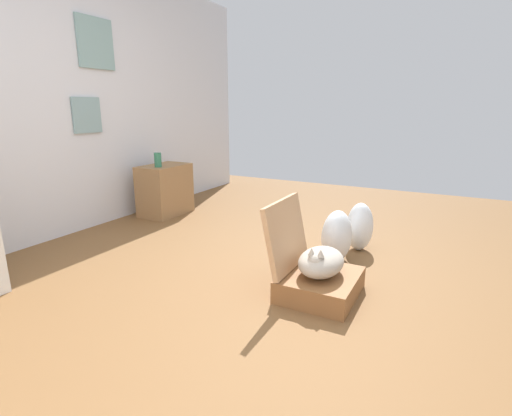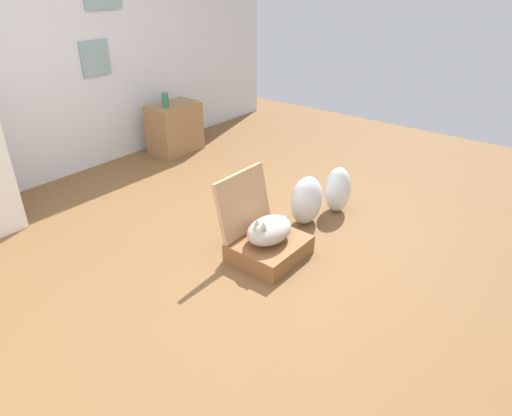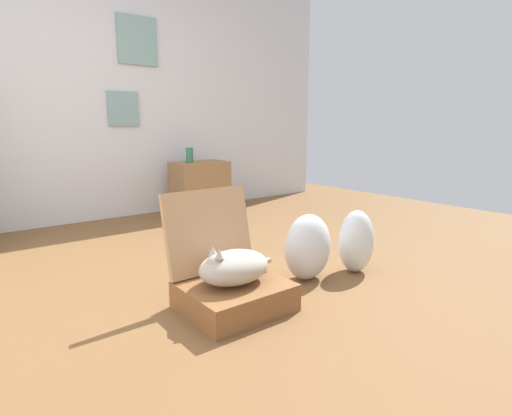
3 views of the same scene
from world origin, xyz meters
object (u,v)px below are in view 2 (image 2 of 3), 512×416
(suitcase_base, at_px, (269,248))
(plastic_bag_white, at_px, (306,200))
(plastic_bag_clear, at_px, (338,190))
(side_table, at_px, (175,128))
(cat, at_px, (269,230))
(vase_tall, at_px, (165,100))

(suitcase_base, relative_size, plastic_bag_white, 1.26)
(plastic_bag_white, bearing_deg, plastic_bag_clear, -16.05)
(plastic_bag_clear, distance_m, side_table, 2.24)
(cat, bearing_deg, vase_tall, 66.24)
(suitcase_base, xyz_separation_m, plastic_bag_white, (0.61, 0.07, 0.14))
(suitcase_base, distance_m, vase_tall, 2.43)
(cat, height_order, side_table, side_table)
(plastic_bag_clear, bearing_deg, cat, 178.46)
(plastic_bag_white, height_order, vase_tall, vase_tall)
(suitcase_base, bearing_deg, plastic_bag_white, 6.93)
(side_table, bearing_deg, plastic_bag_clear, -93.36)
(cat, relative_size, side_table, 0.82)
(plastic_bag_clear, bearing_deg, vase_tall, 90.35)
(cat, bearing_deg, plastic_bag_white, 6.83)
(suitcase_base, distance_m, plastic_bag_clear, 0.97)
(plastic_bag_white, distance_m, vase_tall, 2.16)
(plastic_bag_white, distance_m, plastic_bag_clear, 0.36)
(cat, bearing_deg, plastic_bag_clear, -1.54)
(cat, height_order, plastic_bag_white, plastic_bag_white)
(vase_tall, bearing_deg, suitcase_base, -113.63)
(cat, distance_m, plastic_bag_white, 0.62)
(suitcase_base, height_order, plastic_bag_clear, plastic_bag_clear)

